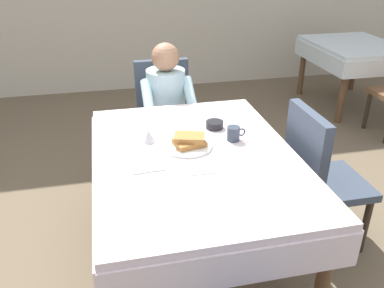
% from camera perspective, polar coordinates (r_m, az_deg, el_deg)
% --- Properties ---
extents(ground_plane, '(14.00, 14.00, 0.00)m').
position_cam_1_polar(ground_plane, '(2.67, 0.40, -15.54)').
color(ground_plane, brown).
extents(dining_table_main, '(1.12, 1.52, 0.74)m').
position_cam_1_polar(dining_table_main, '(2.28, 0.46, -3.39)').
color(dining_table_main, silver).
rests_on(dining_table_main, ground).
extents(chair_diner, '(0.44, 0.45, 0.93)m').
position_cam_1_polar(chair_diner, '(3.36, -3.91, 4.73)').
color(chair_diner, '#384251').
rests_on(chair_diner, ground).
extents(diner_person, '(0.40, 0.43, 1.12)m').
position_cam_1_polar(diner_person, '(3.17, -3.54, 6.00)').
color(diner_person, silver).
rests_on(diner_person, ground).
extents(chair_right_side, '(0.45, 0.44, 0.93)m').
position_cam_1_polar(chair_right_side, '(2.60, 17.28, -3.68)').
color(chair_right_side, '#384251').
rests_on(chair_right_side, ground).
extents(plate_breakfast, '(0.28, 0.28, 0.02)m').
position_cam_1_polar(plate_breakfast, '(2.30, -0.64, -0.27)').
color(plate_breakfast, white).
rests_on(plate_breakfast, dining_table_main).
extents(breakfast_stack, '(0.20, 0.17, 0.06)m').
position_cam_1_polar(breakfast_stack, '(2.28, -0.39, 0.53)').
color(breakfast_stack, '#A36B33').
rests_on(breakfast_stack, plate_breakfast).
extents(cup_coffee, '(0.11, 0.08, 0.08)m').
position_cam_1_polar(cup_coffee, '(2.38, 5.91, 1.48)').
color(cup_coffee, '#333D4C').
rests_on(cup_coffee, dining_table_main).
extents(bowl_butter, '(0.11, 0.11, 0.04)m').
position_cam_1_polar(bowl_butter, '(2.53, 3.21, 2.74)').
color(bowl_butter, black).
rests_on(bowl_butter, dining_table_main).
extents(syrup_pitcher, '(0.08, 0.08, 0.07)m').
position_cam_1_polar(syrup_pitcher, '(2.36, -6.14, 1.06)').
color(syrup_pitcher, silver).
rests_on(syrup_pitcher, dining_table_main).
extents(fork_left_of_plate, '(0.03, 0.18, 0.00)m').
position_cam_1_polar(fork_left_of_plate, '(2.26, -5.26, -1.10)').
color(fork_left_of_plate, silver).
rests_on(fork_left_of_plate, dining_table_main).
extents(knife_right_of_plate, '(0.02, 0.20, 0.00)m').
position_cam_1_polar(knife_right_of_plate, '(2.33, 4.04, -0.15)').
color(knife_right_of_plate, silver).
rests_on(knife_right_of_plate, dining_table_main).
extents(spoon_near_edge, '(0.15, 0.02, 0.00)m').
position_cam_1_polar(spoon_near_edge, '(2.05, 1.56, -4.19)').
color(spoon_near_edge, silver).
rests_on(spoon_near_edge, dining_table_main).
extents(napkin_folded, '(0.18, 0.13, 0.01)m').
position_cam_1_polar(napkin_folded, '(2.12, -6.31, -3.16)').
color(napkin_folded, white).
rests_on(napkin_folded, dining_table_main).
extents(background_table_far, '(0.92, 1.12, 0.74)m').
position_cam_1_polar(background_table_far, '(5.10, 21.84, 11.77)').
color(background_table_far, silver).
rests_on(background_table_far, ground).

